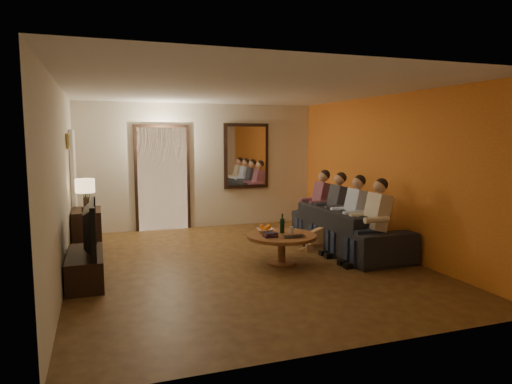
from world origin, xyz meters
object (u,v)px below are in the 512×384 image
object	(u,v)px
sofa	(348,229)
person_d	(319,207)
tv	(84,228)
tv_stand	(86,268)
dresser	(87,231)
coffee_table	(281,249)
wine_bottle	(282,223)
laptop	(295,237)
dog	(321,235)
person_c	(334,213)
table_lamp	(85,195)
person_b	(352,218)
person_a	(373,225)
bowl	(265,230)

from	to	relation	value
sofa	person_d	size ratio (longest dim) A/B	2.09
tv	person_d	distance (m)	4.29
tv_stand	dresser	bearing A→B (deg)	90.00
person_d	coffee_table	xyz separation A→B (m)	(-1.29, -1.33, -0.38)
wine_bottle	laptop	bearing A→B (deg)	-82.50
dog	person_c	bearing A→B (deg)	53.00
laptop	coffee_table	bearing A→B (deg)	112.14
tv	person_c	distance (m)	4.14
dresser	dog	xyz separation A→B (m)	(3.70, -1.20, -0.08)
sofa	person_d	distance (m)	0.94
sofa	laptop	bearing A→B (deg)	118.28
sofa	dog	distance (m)	0.49
dresser	table_lamp	distance (m)	0.67
person_c	coffee_table	world-z (taller)	person_c
person_b	laptop	world-z (taller)	person_b
dog	tv_stand	bearing A→B (deg)	-154.28
laptop	dresser	bearing A→B (deg)	148.50
tv_stand	wine_bottle	xyz separation A→B (m)	(2.84, 0.08, 0.40)
wine_bottle	person_a	bearing A→B (deg)	-24.61
dresser	wine_bottle	world-z (taller)	wine_bottle
tv	wine_bottle	distance (m)	2.84
person_d	wine_bottle	xyz separation A→B (m)	(-1.24, -1.23, 0.01)
person_b	wine_bottle	size ratio (longest dim) A/B	3.87
dog	tv	bearing A→B (deg)	-154.28
dresser	wine_bottle	bearing A→B (deg)	-28.90
table_lamp	tv	world-z (taller)	table_lamp
sofa	coffee_table	world-z (taller)	sofa
person_d	dog	xyz separation A→B (m)	(-0.39, -0.86, -0.32)
wine_bottle	person_b	bearing A→B (deg)	1.38
person_c	bowl	xyz separation A→B (m)	(-1.47, -0.51, -0.12)
person_a	person_c	xyz separation A→B (m)	(0.00, 1.20, 0.00)
tv	person_d	world-z (taller)	person_d
tv_stand	wine_bottle	world-z (taller)	wine_bottle
sofa	person_b	distance (m)	0.39
sofa	person_a	size ratio (longest dim) A/B	2.09
table_lamp	wine_bottle	world-z (taller)	table_lamp
tv_stand	table_lamp	bearing A→B (deg)	90.00
table_lamp	person_d	world-z (taller)	table_lamp
bowl	wine_bottle	xyz separation A→B (m)	(0.23, -0.12, 0.12)
person_b	wine_bottle	xyz separation A→B (m)	(-1.24, -0.03, 0.01)
tv	coffee_table	world-z (taller)	tv
person_b	coffee_table	world-z (taller)	person_b
person_c	person_d	world-z (taller)	same
tv_stand	coffee_table	size ratio (longest dim) A/B	1.14
person_b	person_c	world-z (taller)	same
dog	wine_bottle	xyz separation A→B (m)	(-0.86, -0.37, 0.32)
table_lamp	tv_stand	world-z (taller)	table_lamp
wine_bottle	tv_stand	bearing A→B (deg)	-178.33
tv	table_lamp	bearing A→B (deg)	0.00
person_b	wine_bottle	world-z (taller)	person_b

